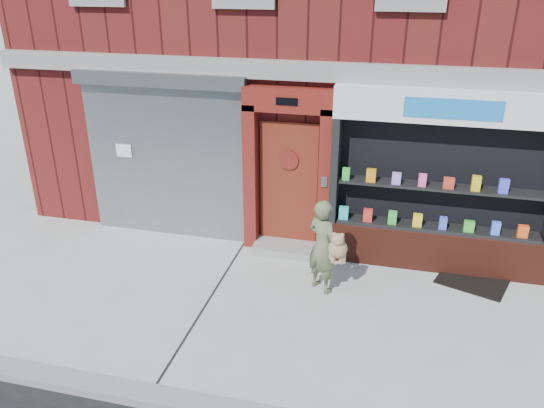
% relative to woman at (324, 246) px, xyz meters
% --- Properties ---
extents(ground, '(80.00, 80.00, 0.00)m').
position_rel_woman_xyz_m(ground, '(-0.08, -0.67, -0.76)').
color(ground, '#9E9E99').
rests_on(ground, ground).
extents(building, '(12.00, 8.16, 8.00)m').
position_rel_woman_xyz_m(building, '(-0.08, 5.32, 3.24)').
color(building, '#541413').
rests_on(building, ground).
extents(shutter_bay, '(3.10, 0.30, 3.04)m').
position_rel_woman_xyz_m(shutter_bay, '(-3.08, 1.25, 0.96)').
color(shutter_bay, gray).
rests_on(shutter_bay, ground).
extents(red_door_bay, '(1.52, 0.58, 2.90)m').
position_rel_woman_xyz_m(red_door_bay, '(-0.83, 1.19, 0.69)').
color(red_door_bay, '#58130F').
rests_on(red_door_bay, ground).
extents(pharmacy_bay, '(3.50, 0.41, 3.00)m').
position_rel_woman_xyz_m(pharmacy_bay, '(1.67, 1.14, 0.61)').
color(pharmacy_bay, '#541E13').
rests_on(pharmacy_bay, ground).
extents(woman, '(0.72, 0.61, 1.51)m').
position_rel_woman_xyz_m(woman, '(0.00, 0.00, 0.00)').
color(woman, '#5C6240').
rests_on(woman, ground).
extents(doormat, '(1.22, 1.03, 0.03)m').
position_rel_woman_xyz_m(doormat, '(2.31, 0.77, -0.75)').
color(doormat, black).
rests_on(doormat, ground).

